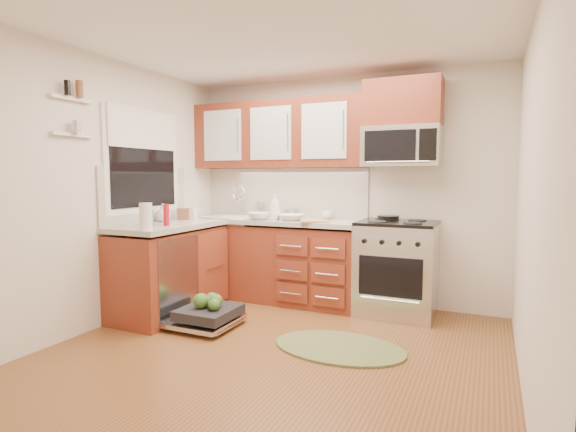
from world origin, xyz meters
The scene contains 38 objects.
floor centered at (0.00, 0.00, 0.00)m, with size 3.50×3.50×0.00m, color brown.
ceiling centered at (0.00, 0.00, 2.50)m, with size 3.50×3.50×0.00m, color white.
wall_back centered at (0.00, 1.75, 1.25)m, with size 3.50×0.04×2.50m, color beige.
wall_front centered at (0.00, -1.75, 1.25)m, with size 3.50×0.04×2.50m, color beige.
wall_left centered at (-1.75, 0.00, 1.25)m, with size 0.04×3.50×2.50m, color beige.
wall_right centered at (1.75, 0.00, 1.25)m, with size 0.04×3.50×2.50m, color beige.
base_cabinet_back centered at (-0.73, 1.45, 0.42)m, with size 2.05×0.60×0.85m, color maroon.
base_cabinet_left centered at (-1.45, 0.52, 0.42)m, with size 0.60×1.25×0.85m, color maroon.
countertop_back centered at (-0.72, 1.44, 0.90)m, with size 2.07×0.64×0.05m, color #A7A299.
countertop_left centered at (-1.44, 0.53, 0.90)m, with size 0.64×1.27×0.05m, color #A7A299.
backsplash_back centered at (-0.73, 1.74, 1.21)m, with size 2.05×0.02×0.57m, color #BDB7AA.
backsplash_left centered at (-1.74, 0.52, 1.21)m, with size 0.02×1.25×0.57m, color #BDB7AA.
upper_cabinets centered at (-0.73, 1.57, 1.88)m, with size 2.05×0.35×0.75m, color maroon, non-canonical shape.
cabinet_over_mw centered at (0.68, 1.57, 2.13)m, with size 0.76×0.35×0.47m, color maroon.
range centered at (0.68, 1.43, 0.47)m, with size 0.76×0.64×0.95m, color silver, non-canonical shape.
microwave centered at (0.68, 1.55, 1.70)m, with size 0.76×0.38×0.40m, color silver, non-canonical shape.
sink centered at (-1.25, 1.42, 0.80)m, with size 0.62×0.50×0.26m, color white, non-canonical shape.
dishwasher centered at (-0.86, 0.30, 0.10)m, with size 0.70×0.60×0.20m, color silver, non-canonical shape.
window centered at (-1.74, 0.50, 1.55)m, with size 0.03×1.05×1.05m, color white, non-canonical shape.
window_blind centered at (-1.71, 0.50, 1.88)m, with size 0.02×0.96×0.40m, color white.
shelf_upper centered at (-1.72, -0.35, 2.05)m, with size 0.04×0.40×0.03m, color white.
shelf_lower centered at (-1.72, -0.35, 1.75)m, with size 0.04×0.40×0.03m, color white.
rug centered at (0.44, 0.30, 0.01)m, with size 1.09×0.71×0.02m, color olive, non-canonical shape.
skillet centered at (0.55, 1.58, 0.97)m, with size 0.22×0.22×0.04m, color black.
stock_pot centered at (-0.54, 1.56, 0.98)m, with size 0.18×0.18×0.11m, color silver.
cutting_board centered at (-0.13, 1.22, 0.94)m, with size 0.30×0.19×0.02m, color #A17E49.
canister centered at (-1.00, 1.65, 1.01)m, with size 0.10×0.10×0.17m, color silver.
paper_towel_roll centered at (-1.25, -0.02, 1.05)m, with size 0.11×0.11×0.24m, color white.
mustard_bottle centered at (-1.44, 0.20, 1.03)m, with size 0.07×0.07×0.21m, color yellow.
red_bottle centered at (-1.32, 0.34, 1.03)m, with size 0.06×0.06×0.21m, color #B00E1E.
wooden_box centered at (-1.56, 0.92, 0.99)m, with size 0.12×0.09×0.12m, color brown.
blue_carton centered at (-1.49, 0.27, 1.00)m, with size 0.09×0.06×0.15m, color teal.
bowl_a centered at (-0.44, 1.32, 0.96)m, with size 0.27×0.27×0.07m, color #999999.
bowl_b centered at (-0.80, 1.25, 0.96)m, with size 0.25×0.25×0.08m, color #999999.
cup centered at (-0.12, 1.59, 0.98)m, with size 0.13×0.13×0.10m, color #999999.
soap_bottle_a centered at (-0.62, 1.28, 1.07)m, with size 0.11×0.11×0.28m, color #999999.
soap_bottle_b centered at (-1.49, 0.99, 1.01)m, with size 0.08×0.08×0.17m, color #999999.
soap_bottle_c centered at (-1.62, 0.65, 1.02)m, with size 0.15×0.15×0.19m, color #999999.
Camera 1 is at (1.53, -3.09, 1.40)m, focal length 28.00 mm.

